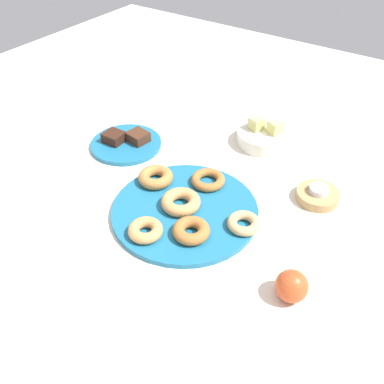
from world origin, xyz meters
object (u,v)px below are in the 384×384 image
(donut_4, at_px, (182,201))
(brownie_near, at_px, (114,137))
(donut_3, at_px, (244,223))
(donut_5, at_px, (146,230))
(donut_plate, at_px, (185,210))
(tealight, at_px, (319,190))
(apple, at_px, (292,286))
(donut_2, at_px, (156,177))
(cake_plate, at_px, (126,144))
(melon_chunk_left, at_px, (256,124))
(brownie_far, at_px, (138,137))
(donut_0, at_px, (191,231))
(melon_chunk_right, at_px, (275,127))
(candle_holder, at_px, (318,196))
(donut_1, at_px, (208,180))

(donut_4, relative_size, brownie_near, 1.70)
(donut_3, relative_size, donut_5, 0.98)
(donut_plate, xyz_separation_m, tealight, (0.24, 0.23, 0.02))
(tealight, xyz_separation_m, apple, (0.07, -0.31, 0.00))
(donut_2, xyz_separation_m, apple, (0.43, -0.13, 0.00))
(donut_4, bearing_deg, cake_plate, 155.56)
(donut_5, distance_m, brownie_near, 0.40)
(donut_2, relative_size, melon_chunk_left, 2.47)
(brownie_far, bearing_deg, apple, -22.65)
(tealight, distance_m, apple, 0.32)
(brownie_far, bearing_deg, cake_plate, -135.00)
(donut_0, distance_m, melon_chunk_right, 0.45)
(brownie_near, bearing_deg, apple, -17.63)
(brownie_near, distance_m, melon_chunk_left, 0.41)
(melon_chunk_left, bearing_deg, brownie_far, -141.61)
(donut_2, relative_size, brownie_far, 1.60)
(brownie_near, bearing_deg, melon_chunk_right, 35.00)
(candle_holder, bearing_deg, donut_plate, -137.10)
(donut_2, bearing_deg, donut_1, 31.25)
(donut_plate, bearing_deg, melon_chunk_right, 83.76)
(donut_0, relative_size, tealight, 1.76)
(donut_2, bearing_deg, donut_0, -30.15)
(donut_plate, height_order, melon_chunk_right, melon_chunk_right)
(brownie_far, xyz_separation_m, apple, (0.59, -0.25, 0.00))
(donut_1, xyz_separation_m, apple, (0.32, -0.19, 0.01))
(donut_1, xyz_separation_m, candle_holder, (0.25, 0.11, -0.01))
(donut_3, bearing_deg, cake_plate, 165.88)
(donut_0, height_order, donut_5, donut_0)
(cake_plate, distance_m, apple, 0.65)
(tealight, height_order, melon_chunk_left, melon_chunk_left)
(donut_plate, xyz_separation_m, apple, (0.31, -0.08, 0.03))
(donut_2, distance_m, tealight, 0.41)
(brownie_far, bearing_deg, melon_chunk_left, 38.39)
(donut_2, bearing_deg, apple, -16.24)
(donut_0, distance_m, donut_1, 0.19)
(melon_chunk_left, bearing_deg, donut_0, -80.45)
(donut_5, xyz_separation_m, brownie_far, (-0.26, 0.28, 0.00))
(donut_plate, xyz_separation_m, donut_4, (-0.01, 0.00, 0.02))
(donut_0, distance_m, tealight, 0.34)
(brownie_far, distance_m, melon_chunk_left, 0.34)
(donut_4, relative_size, melon_chunk_right, 2.63)
(donut_1, relative_size, cake_plate, 0.42)
(brownie_far, bearing_deg, donut_2, -37.09)
(candle_holder, relative_size, melon_chunk_right, 2.93)
(brownie_near, bearing_deg, melon_chunk_left, 37.99)
(donut_3, xyz_separation_m, tealight, (0.10, 0.20, 0.01))
(melon_chunk_right, bearing_deg, donut_3, -74.16)
(apple, bearing_deg, donut_1, 148.35)
(brownie_far, bearing_deg, donut_5, -47.53)
(donut_2, relative_size, donut_4, 0.94)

